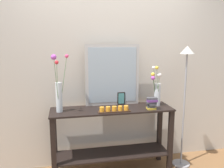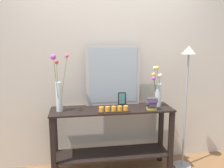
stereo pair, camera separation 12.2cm
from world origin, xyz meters
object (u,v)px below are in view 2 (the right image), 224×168
Objects in this scene: mirror_leaning at (113,75)px; console_table at (112,133)px; tall_vase_left at (59,90)px; candle_tray at (114,109)px; book_stack at (152,104)px; vase_right at (158,90)px; floor_lamp at (187,87)px; picture_frame_small at (122,98)px.

console_table is at bearing -103.40° from mirror_leaning.
console_table is 0.87m from tall_vase_left.
console_table is 1.92× the size of mirror_leaning.
console_table is at bearing 89.28° from candle_tray.
console_table is at bearing 165.26° from book_stack.
floor_lamp is (0.38, -0.04, 0.03)m from vase_right.
mirror_leaning is at bearing 163.55° from vase_right.
mirror_leaning reaches higher than tall_vase_left.
console_table is 0.38m from candle_tray.
console_table is at bearing -178.21° from vase_right.
vase_right is at bearing 49.51° from book_stack.
console_table is 0.81m from vase_right.
book_stack reaches higher than candle_tray.
candle_tray is at bearing -173.34° from floor_lamp.
floor_lamp is at bearing 6.66° from candle_tray.
console_table is at bearing 178.76° from floor_lamp.
book_stack is (0.32, -0.29, -0.01)m from picture_frame_small.
floor_lamp reaches higher than vase_right.
picture_frame_small reaches higher than candle_tray.
vase_right is 0.32× the size of floor_lamp.
floor_lamp reaches higher than candle_tray.
vase_right is at bearing -18.71° from picture_frame_small.
picture_frame_small is at bearing 166.98° from floor_lamp.
floor_lamp is (0.98, 0.11, 0.22)m from candle_tray.
mirror_leaning is at bearing 144.55° from book_stack.
tall_vase_left is at bearing -178.55° from console_table.
book_stack is at bearing -14.74° from console_table.
vase_right is 1.35× the size of candle_tray.
tall_vase_left is 1.31× the size of vase_right.
candle_tray is 2.63× the size of book_stack.
tall_vase_left is 0.42× the size of floor_lamp.
mirror_leaning reaches higher than vase_right.
book_stack is (0.48, 0.01, 0.05)m from candle_tray.
tall_vase_left is at bearing 179.83° from floor_lamp.
mirror_leaning reaches higher than floor_lamp.
book_stack is 0.54m from floor_lamp.
mirror_leaning reaches higher than candle_tray.
console_table is 3.89× the size of candle_tray.
floor_lamp is at bearing 11.77° from book_stack.
floor_lamp is (0.82, -0.19, 0.16)m from picture_frame_small.
tall_vase_left is (-0.64, -0.02, 0.59)m from console_table.
console_table is 2.20× the size of tall_vase_left.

